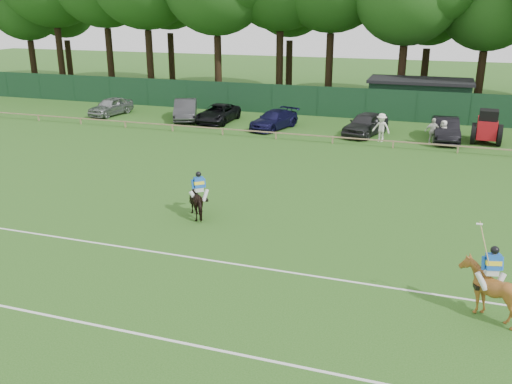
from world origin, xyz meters
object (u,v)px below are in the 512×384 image
at_px(hatch_grey, 366,124).
at_px(tractor, 487,127).
at_px(utility_shed, 419,97).
at_px(estate_black, 445,129).
at_px(spectator_mid, 432,131).
at_px(horse_chestnut, 489,290).
at_px(sedan_silver, 111,106).
at_px(horse_dark, 199,201).
at_px(sedan_navy, 274,120).
at_px(spectator_left, 381,128).
at_px(spectator_right, 443,132).
at_px(sedan_grey, 185,110).
at_px(suv_black, 218,114).

height_order(hatch_grey, tractor, tractor).
bearing_deg(utility_shed, tractor, -60.87).
distance_m(hatch_grey, estate_black, 5.44).
bearing_deg(spectator_mid, tractor, -0.30).
xyz_separation_m(horse_chestnut, sedan_silver, (-28.14, 23.80, -0.14)).
height_order(horse_chestnut, hatch_grey, horse_chestnut).
xyz_separation_m(horse_dark, sedan_navy, (-1.99, 18.25, -0.06)).
height_order(spectator_left, tractor, tractor).
height_order(hatch_grey, spectator_right, hatch_grey).
bearing_deg(estate_black, spectator_left, -162.69).
bearing_deg(spectator_left, sedan_grey, -171.81).
relative_size(spectator_left, spectator_right, 1.22).
distance_m(horse_chestnut, estate_black, 23.13).
bearing_deg(hatch_grey, spectator_mid, 0.50).
xyz_separation_m(sedan_navy, estate_black, (12.27, 0.10, 0.10)).
height_order(spectator_mid, tractor, tractor).
distance_m(spectator_left, spectator_right, 4.09).
xyz_separation_m(sedan_silver, suv_black, (9.74, 0.12, -0.05)).
relative_size(suv_black, spectator_right, 3.15).
height_order(horse_dark, spectator_left, spectator_left).
relative_size(spectator_left, utility_shed, 0.23).
relative_size(suv_black, hatch_grey, 1.05).
bearing_deg(horse_dark, tractor, -165.05).
distance_m(horse_dark, sedan_navy, 18.36).
bearing_deg(hatch_grey, utility_shed, 86.67).
bearing_deg(hatch_grey, tractor, 17.96).
bearing_deg(spectator_left, tractor, 32.02).
relative_size(horse_chestnut, spectator_left, 0.92).
xyz_separation_m(sedan_silver, hatch_grey, (21.49, -0.73, 0.07)).
relative_size(suv_black, utility_shed, 0.60).
relative_size(horse_chestnut, spectator_mid, 0.99).
bearing_deg(sedan_silver, estate_black, 7.36).
height_order(horse_dark, estate_black, estate_black).
xyz_separation_m(estate_black, tractor, (2.63, 0.11, 0.30)).
bearing_deg(sedan_grey, suv_black, -25.20).
height_order(sedan_grey, hatch_grey, sedan_grey).
height_order(spectator_left, utility_shed, utility_shed).
distance_m(suv_black, hatch_grey, 11.79).
height_order(suv_black, tractor, tractor).
distance_m(sedan_grey, estate_black, 20.11).
relative_size(spectator_mid, spectator_right, 1.12).
distance_m(sedan_silver, spectator_mid, 26.18).
xyz_separation_m(sedan_navy, spectator_right, (12.12, -0.87, 0.11)).
xyz_separation_m(spectator_left, tractor, (6.81, 1.76, 0.12)).
bearing_deg(sedan_navy, tractor, 18.54).
height_order(horse_chestnut, utility_shed, utility_shed).
bearing_deg(suv_black, sedan_grey, 178.03).
bearing_deg(sedan_silver, sedan_navy, 5.74).
xyz_separation_m(horse_dark, tractor, (12.91, 18.45, 0.34)).
bearing_deg(spectator_mid, utility_shed, 73.88).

